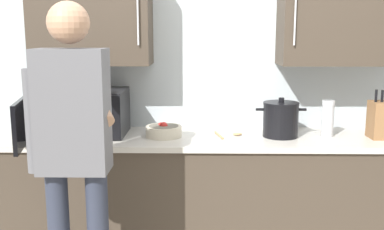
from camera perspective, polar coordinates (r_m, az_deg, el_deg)
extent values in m
cube|color=#B2BCC1|center=(3.22, 2.80, 7.05)|extent=(4.38, 0.10, 2.77)
cube|color=#3D3328|center=(3.09, -12.65, 12.47)|extent=(0.78, 0.32, 0.67)
cylinder|color=#B7BABF|center=(2.86, -6.92, 12.82)|extent=(0.01, 0.01, 0.40)
cube|color=#3D3328|center=(3.14, 18.33, 12.16)|extent=(0.78, 0.32, 0.67)
cylinder|color=#B7BABF|center=(2.89, 13.02, 12.61)|extent=(0.01, 0.01, 0.40)
cube|color=#3D3328|center=(3.09, 2.85, -11.20)|extent=(2.79, 0.56, 0.87)
cube|color=#BCB7AD|center=(2.95, 2.93, -3.03)|extent=(2.83, 0.60, 0.03)
cube|color=black|center=(3.06, -13.86, 0.36)|extent=(0.59, 0.38, 0.30)
cube|color=beige|center=(3.07, -15.39, 0.33)|extent=(0.38, 0.32, 0.24)
cube|color=black|center=(2.83, -10.71, -0.34)|extent=(0.16, 0.01, 0.28)
cube|color=black|center=(2.77, -20.93, -1.08)|extent=(0.11, 0.42, 0.28)
cylinder|color=black|center=(2.97, 11.20, -0.72)|extent=(0.23, 0.23, 0.21)
cylinder|color=black|center=(2.95, 11.28, 1.45)|extent=(0.23, 0.23, 0.02)
cylinder|color=black|center=(2.95, 11.30, 1.89)|extent=(0.04, 0.04, 0.03)
cylinder|color=black|center=(2.93, 8.60, 0.70)|extent=(0.05, 0.02, 0.02)
cylinder|color=black|center=(2.98, 13.86, 0.68)|extent=(0.05, 0.02, 0.02)
cylinder|color=tan|center=(2.94, 3.45, -2.56)|extent=(0.06, 0.19, 0.01)
ellipsoid|color=tan|center=(2.98, 5.80, -2.41)|extent=(0.07, 0.06, 0.02)
cube|color=brown|center=(3.11, 22.67, -0.58)|extent=(0.11, 0.15, 0.24)
cylinder|color=black|center=(3.05, 22.36, 2.27)|extent=(0.02, 0.02, 0.08)
cylinder|color=black|center=(3.06, 23.03, 2.24)|extent=(0.02, 0.02, 0.08)
cylinder|color=#B7BABF|center=(3.05, 16.86, -0.70)|extent=(0.08, 0.08, 0.21)
cylinder|color=#B7BABF|center=(3.03, 16.97, 1.50)|extent=(0.08, 0.08, 0.03)
cylinder|color=beige|center=(2.93, -3.62, -2.08)|extent=(0.24, 0.24, 0.07)
cylinder|color=#6B6659|center=(2.93, -3.62, -1.79)|extent=(0.19, 0.19, 0.04)
sphere|color=orange|center=(2.93, -3.51, -1.49)|extent=(0.04, 0.04, 0.04)
sphere|color=red|center=(2.97, -3.96, -1.34)|extent=(0.04, 0.04, 0.04)
sphere|color=red|center=(2.93, -3.62, -1.43)|extent=(0.06, 0.06, 0.06)
cube|color=#56565B|center=(2.24, -14.94, 0.46)|extent=(0.34, 0.20, 0.60)
sphere|color=tan|center=(2.21, -15.46, 11.27)|extent=(0.20, 0.20, 0.20)
cylinder|color=tan|center=(2.43, -12.94, 3.56)|extent=(0.36, 0.51, 0.35)
cylinder|color=#56565B|center=(2.32, -19.65, -0.76)|extent=(0.07, 0.07, 0.51)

